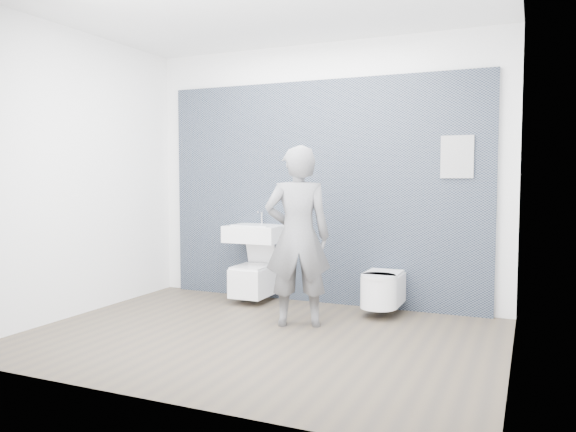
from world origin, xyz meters
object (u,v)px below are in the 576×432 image
at_px(washbasin, 255,233).
at_px(visitor, 298,236).
at_px(toilet_square, 254,279).
at_px(toilet_rounded, 382,289).

bearing_deg(washbasin, visitor, -42.37).
distance_m(washbasin, visitor, 1.10).
xyz_separation_m(toilet_square, visitor, (0.81, -0.71, 0.57)).
height_order(toilet_rounded, visitor, visitor).
height_order(washbasin, visitor, visitor).
distance_m(washbasin, toilet_rounded, 1.52).
height_order(toilet_square, toilet_rounded, toilet_square).
xyz_separation_m(toilet_square, toilet_rounded, (1.43, -0.04, 0.01)).
distance_m(toilet_square, visitor, 1.22).
height_order(washbasin, toilet_square, washbasin).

